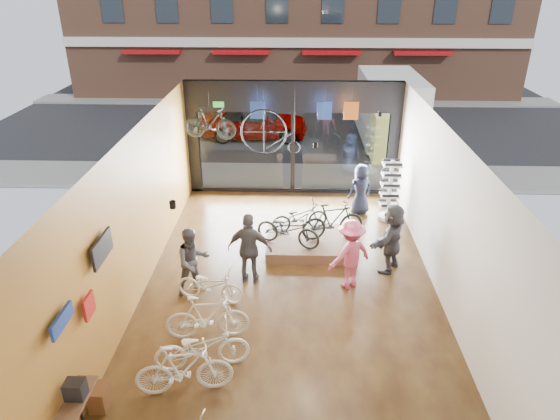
{
  "coord_description": "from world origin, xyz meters",
  "views": [
    {
      "loc": [
        0.08,
        -9.91,
        6.96
      ],
      "look_at": [
        -0.28,
        1.4,
        1.48
      ],
      "focal_mm": 32.0,
      "sensor_mm": 36.0,
      "label": 1
    }
  ],
  "objects_px": {
    "floor_bike_2": "(202,347)",
    "hung_bike": "(210,123)",
    "floor_bike_3": "(207,317)",
    "display_platform": "(311,243)",
    "floor_bike_1": "(184,369)",
    "floor_bike_4": "(210,285)",
    "display_bike_mid": "(333,221)",
    "customer_2": "(250,249)",
    "customer_4": "(361,189)",
    "display_bike_right": "(299,217)",
    "penny_farthing": "(273,134)",
    "box_truck": "(394,114)",
    "sunglasses_rack": "(390,190)",
    "customer_3": "(350,254)",
    "customer_5": "(392,238)",
    "customer_1": "(193,261)",
    "street_car": "(254,120)",
    "display_bike_left": "(288,229)"
  },
  "relations": [
    {
      "from": "customer_5",
      "to": "customer_2",
      "type": "bearing_deg",
      "value": -47.84
    },
    {
      "from": "street_car",
      "to": "sunglasses_rack",
      "type": "relative_size",
      "value": 2.54
    },
    {
      "from": "floor_bike_3",
      "to": "display_platform",
      "type": "height_order",
      "value": "floor_bike_3"
    },
    {
      "from": "display_platform",
      "to": "customer_3",
      "type": "distance_m",
      "value": 2.11
    },
    {
      "from": "customer_2",
      "to": "penny_farthing",
      "type": "xyz_separation_m",
      "value": [
        0.39,
        4.16,
        1.58
      ]
    },
    {
      "from": "street_car",
      "to": "customer_2",
      "type": "bearing_deg",
      "value": -175.91
    },
    {
      "from": "customer_5",
      "to": "street_car",
      "type": "bearing_deg",
      "value": -127.05
    },
    {
      "from": "street_car",
      "to": "penny_farthing",
      "type": "distance_m",
      "value": 7.72
    },
    {
      "from": "floor_bike_1",
      "to": "customer_4",
      "type": "distance_m",
      "value": 8.54
    },
    {
      "from": "customer_4",
      "to": "penny_farthing",
      "type": "height_order",
      "value": "penny_farthing"
    },
    {
      "from": "box_truck",
      "to": "floor_bike_4",
      "type": "relative_size",
      "value": 4.47
    },
    {
      "from": "sunglasses_rack",
      "to": "penny_farthing",
      "type": "height_order",
      "value": "penny_farthing"
    },
    {
      "from": "street_car",
      "to": "floor_bike_4",
      "type": "bearing_deg",
      "value": 179.93
    },
    {
      "from": "street_car",
      "to": "floor_bike_1",
      "type": "bearing_deg",
      "value": 179.83
    },
    {
      "from": "customer_1",
      "to": "box_truck",
      "type": "bearing_deg",
      "value": 27.0
    },
    {
      "from": "floor_bike_4",
      "to": "penny_farthing",
      "type": "xyz_separation_m",
      "value": [
        1.24,
        4.98,
        2.08
      ]
    },
    {
      "from": "floor_bike_2",
      "to": "customer_5",
      "type": "xyz_separation_m",
      "value": [
        4.16,
        3.64,
        0.43
      ]
    },
    {
      "from": "display_bike_mid",
      "to": "customer_2",
      "type": "xyz_separation_m",
      "value": [
        -2.1,
        -1.74,
        0.09
      ]
    },
    {
      "from": "floor_bike_1",
      "to": "floor_bike_4",
      "type": "relative_size",
      "value": 1.09
    },
    {
      "from": "customer_4",
      "to": "floor_bike_4",
      "type": "bearing_deg",
      "value": 25.38
    },
    {
      "from": "penny_farthing",
      "to": "hung_bike",
      "type": "height_order",
      "value": "hung_bike"
    },
    {
      "from": "floor_bike_3",
      "to": "customer_3",
      "type": "relative_size",
      "value": 0.98
    },
    {
      "from": "box_truck",
      "to": "display_bike_right",
      "type": "distance_m",
      "value": 9.39
    },
    {
      "from": "customer_1",
      "to": "customer_4",
      "type": "bearing_deg",
      "value": 12.63
    },
    {
      "from": "floor_bike_1",
      "to": "customer_4",
      "type": "bearing_deg",
      "value": -37.49
    },
    {
      "from": "customer_2",
      "to": "customer_4",
      "type": "relative_size",
      "value": 1.14
    },
    {
      "from": "floor_bike_4",
      "to": "display_platform",
      "type": "height_order",
      "value": "floor_bike_4"
    },
    {
      "from": "floor_bike_2",
      "to": "customer_3",
      "type": "xyz_separation_m",
      "value": [
        3.06,
        2.86,
        0.41
      ]
    },
    {
      "from": "floor_bike_2",
      "to": "display_bike_right",
      "type": "height_order",
      "value": "display_bike_right"
    },
    {
      "from": "floor_bike_3",
      "to": "box_truck",
      "type": "bearing_deg",
      "value": -31.64
    },
    {
      "from": "customer_3",
      "to": "hung_bike",
      "type": "relative_size",
      "value": 1.12
    },
    {
      "from": "display_bike_mid",
      "to": "penny_farthing",
      "type": "relative_size",
      "value": 1.0
    },
    {
      "from": "box_truck",
      "to": "penny_farthing",
      "type": "relative_size",
      "value": 4.14
    },
    {
      "from": "penny_farthing",
      "to": "hung_bike",
      "type": "relative_size",
      "value": 1.1
    },
    {
      "from": "floor_bike_2",
      "to": "floor_bike_1",
      "type": "bearing_deg",
      "value": 149.68
    },
    {
      "from": "floor_bike_2",
      "to": "customer_1",
      "type": "distance_m",
      "value": 2.59
    },
    {
      "from": "sunglasses_rack",
      "to": "penny_farthing",
      "type": "distance_m",
      "value": 3.9
    },
    {
      "from": "display_bike_mid",
      "to": "customer_1",
      "type": "distance_m",
      "value": 4.05
    },
    {
      "from": "floor_bike_4",
      "to": "customer_1",
      "type": "relative_size",
      "value": 0.96
    },
    {
      "from": "box_truck",
      "to": "sunglasses_rack",
      "type": "xyz_separation_m",
      "value": [
        -1.28,
        -7.01,
        -0.47
      ]
    },
    {
      "from": "customer_5",
      "to": "customer_1",
      "type": "bearing_deg",
      "value": -45.07
    },
    {
      "from": "floor_bike_3",
      "to": "display_bike_left",
      "type": "distance_m",
      "value": 3.8
    },
    {
      "from": "floor_bike_2",
      "to": "hung_bike",
      "type": "distance_m",
      "value": 7.23
    },
    {
      "from": "floor_bike_4",
      "to": "street_car",
      "type": "bearing_deg",
      "value": 12.52
    },
    {
      "from": "penny_farthing",
      "to": "customer_3",
      "type": "bearing_deg",
      "value": -64.89
    },
    {
      "from": "floor_bike_3",
      "to": "customer_3",
      "type": "xyz_separation_m",
      "value": [
        3.09,
        2.01,
        0.36
      ]
    },
    {
      "from": "hung_bike",
      "to": "customer_3",
      "type": "bearing_deg",
      "value": -124.69
    },
    {
      "from": "customer_2",
      "to": "penny_farthing",
      "type": "relative_size",
      "value": 1.05
    },
    {
      "from": "floor_bike_2",
      "to": "customer_2",
      "type": "distance_m",
      "value": 3.08
    },
    {
      "from": "display_platform",
      "to": "display_bike_right",
      "type": "xyz_separation_m",
      "value": [
        -0.32,
        0.46,
        0.58
      ]
    }
  ]
}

